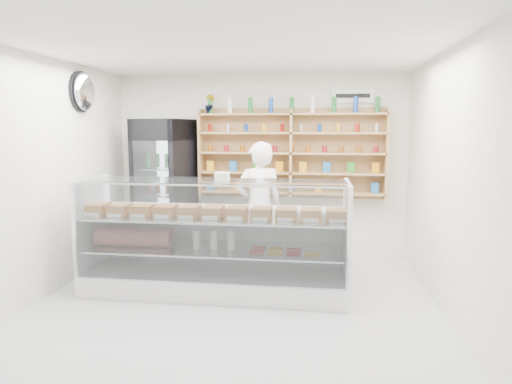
# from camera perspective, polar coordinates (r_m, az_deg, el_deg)

# --- Properties ---
(room) EXTENTS (5.00, 5.00, 5.00)m
(room) POSITION_cam_1_polar(r_m,az_deg,el_deg) (4.70, -3.40, 0.97)
(room) COLOR #B5B5BA
(room) RESTS_ON ground
(display_counter) EXTENTS (3.15, 0.94, 1.37)m
(display_counter) POSITION_cam_1_polar(r_m,az_deg,el_deg) (5.60, -5.07, -8.66)
(display_counter) COLOR white
(display_counter) RESTS_ON floor
(shop_worker) EXTENTS (0.77, 0.64, 1.79)m
(shop_worker) POSITION_cam_1_polar(r_m,az_deg,el_deg) (6.26, 0.40, -1.91)
(shop_worker) COLOR white
(shop_worker) RESTS_ON floor
(drinks_cooler) EXTENTS (0.91, 0.89, 2.11)m
(drinks_cooler) POSITION_cam_1_polar(r_m,az_deg,el_deg) (7.14, -11.31, 0.47)
(drinks_cooler) COLOR black
(drinks_cooler) RESTS_ON floor
(wall_shelving) EXTENTS (2.84, 0.28, 1.33)m
(wall_shelving) POSITION_cam_1_polar(r_m,az_deg,el_deg) (6.94, 4.42, 4.84)
(wall_shelving) COLOR #A3844D
(wall_shelving) RESTS_ON back_wall
(potted_plant) EXTENTS (0.18, 0.16, 0.29)m
(potted_plant) POSITION_cam_1_polar(r_m,az_deg,el_deg) (7.12, -5.78, 10.88)
(potted_plant) COLOR #1E6626
(potted_plant) RESTS_ON wall_shelving
(security_mirror) EXTENTS (0.15, 0.50, 0.50)m
(security_mirror) POSITION_cam_1_polar(r_m,az_deg,el_deg) (6.57, -20.64, 11.65)
(security_mirror) COLOR silver
(security_mirror) RESTS_ON left_wall
(wall_sign) EXTENTS (0.62, 0.03, 0.20)m
(wall_sign) POSITION_cam_1_polar(r_m,az_deg,el_deg) (7.08, 12.01, 11.68)
(wall_sign) COLOR white
(wall_sign) RESTS_ON back_wall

